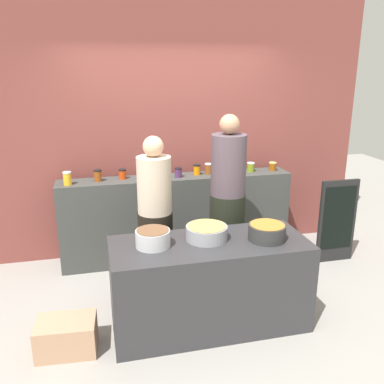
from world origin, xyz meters
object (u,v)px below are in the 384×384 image
(chalkboard_sign, at_px, (337,221))
(preserve_jar_9, at_px, (273,166))
(preserve_jar_2, at_px, (122,174))
(preserve_jar_8, at_px, (251,167))
(preserve_jar_5, at_px, (197,170))
(preserve_jar_1, at_px, (98,175))
(preserve_jar_0, at_px, (67,178))
(preserve_jar_6, at_px, (208,169))
(cook_with_tongs, at_px, (155,227))
(cook_in_cap, at_px, (227,210))
(cooking_pot_center, at_px, (207,232))
(preserve_jar_7, at_px, (222,168))
(cooking_pot_left, at_px, (153,238))
(cooking_pot_right, at_px, (267,232))
(preserve_jar_3, at_px, (155,172))
(bread_crate, at_px, (67,336))

(chalkboard_sign, bearing_deg, preserve_jar_9, 137.72)
(preserve_jar_2, xyz_separation_m, preserve_jar_8, (1.53, -0.02, -0.00))
(preserve_jar_5, height_order, preserve_jar_8, preserve_jar_5)
(preserve_jar_1, bearing_deg, preserve_jar_2, 7.98)
(preserve_jar_0, distance_m, preserve_jar_6, 1.59)
(preserve_jar_0, distance_m, cook_with_tongs, 1.16)
(preserve_jar_9, bearing_deg, preserve_jar_2, 179.04)
(preserve_jar_2, xyz_separation_m, cook_in_cap, (0.99, -0.77, -0.25))
(preserve_jar_8, bearing_deg, preserve_jar_6, 179.35)
(preserve_jar_5, xyz_separation_m, chalkboard_sign, (1.55, -0.56, -0.57))
(cooking_pot_center, bearing_deg, preserve_jar_8, 55.63)
(preserve_jar_1, bearing_deg, chalkboard_sign, -11.37)
(preserve_jar_5, bearing_deg, preserve_jar_2, 178.81)
(preserve_jar_0, bearing_deg, cook_in_cap, -22.50)
(chalkboard_sign, bearing_deg, preserve_jar_0, 171.16)
(preserve_jar_7, relative_size, cooking_pot_left, 0.39)
(cooking_pot_left, distance_m, cooking_pot_right, 0.98)
(preserve_jar_5, distance_m, preserve_jar_8, 0.67)
(cook_in_cap, bearing_deg, preserve_jar_5, 100.07)
(cooking_pot_left, bearing_deg, preserve_jar_7, 53.47)
(preserve_jar_1, distance_m, preserve_jar_5, 1.13)
(preserve_jar_9, distance_m, cook_with_tongs, 1.80)
(preserve_jar_5, xyz_separation_m, preserve_jar_9, (0.95, -0.01, -0.01))
(preserve_jar_3, distance_m, preserve_jar_9, 1.44)
(preserve_jar_9, distance_m, cook_in_cap, 1.13)
(preserve_jar_2, bearing_deg, preserve_jar_6, -0.90)
(preserve_jar_1, height_order, preserve_jar_8, preserve_jar_1)
(preserve_jar_1, bearing_deg, preserve_jar_8, 0.51)
(preserve_jar_1, height_order, chalkboard_sign, preserve_jar_1)
(preserve_jar_3, xyz_separation_m, preserve_jar_8, (1.16, -0.03, -0.00))
(cook_with_tongs, bearing_deg, cook_in_cap, 5.85)
(preserve_jar_3, relative_size, preserve_jar_6, 0.92)
(bread_crate, distance_m, chalkboard_sign, 3.19)
(cooking_pot_right, bearing_deg, cook_with_tongs, 143.10)
(preserve_jar_2, height_order, preserve_jar_6, preserve_jar_6)
(preserve_jar_1, bearing_deg, preserve_jar_6, 0.99)
(preserve_jar_5, height_order, preserve_jar_6, preserve_jar_6)
(preserve_jar_2, height_order, cook_in_cap, cook_in_cap)
(preserve_jar_7, relative_size, chalkboard_sign, 0.11)
(preserve_jar_8, relative_size, cooking_pot_left, 0.38)
(preserve_jar_2, relative_size, preserve_jar_7, 1.00)
(preserve_jar_6, xyz_separation_m, cooking_pot_center, (-0.40, -1.36, -0.22))
(preserve_jar_6, bearing_deg, preserve_jar_1, -179.01)
(preserve_jar_6, xyz_separation_m, preserve_jar_7, (0.17, 0.01, -0.01))
(cooking_pot_center, height_order, bread_crate, cooking_pot_center)
(preserve_jar_2, bearing_deg, preserve_jar_8, -0.82)
(preserve_jar_8, xyz_separation_m, chalkboard_sign, (0.88, -0.55, -0.56))
(preserve_jar_8, height_order, cook_in_cap, cook_in_cap)
(preserve_jar_1, height_order, preserve_jar_2, preserve_jar_1)
(preserve_jar_6, bearing_deg, preserve_jar_3, 177.99)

